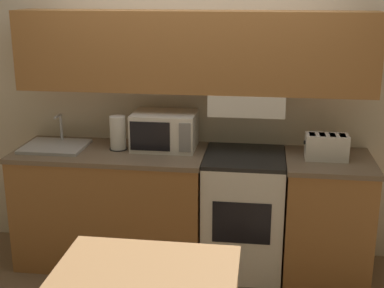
{
  "coord_description": "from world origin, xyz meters",
  "views": [
    {
      "loc": [
        0.54,
        -4.17,
        2.16
      ],
      "look_at": [
        0.05,
        -0.58,
        1.08
      ],
      "focal_mm": 50.0,
      "sensor_mm": 36.0,
      "label": 1
    }
  ],
  "objects_px": {
    "sink_basin": "(55,146)",
    "paper_towel_roll": "(118,133)",
    "microwave": "(165,131)",
    "stove_range": "(243,212)",
    "toaster": "(327,147)"
  },
  "relations": [
    {
      "from": "sink_basin",
      "to": "paper_towel_roll",
      "type": "height_order",
      "value": "paper_towel_roll"
    },
    {
      "from": "microwave",
      "to": "paper_towel_roll",
      "type": "height_order",
      "value": "microwave"
    },
    {
      "from": "microwave",
      "to": "sink_basin",
      "type": "distance_m",
      "value": 0.87
    },
    {
      "from": "stove_range",
      "to": "sink_basin",
      "type": "xyz_separation_m",
      "value": [
        -1.49,
        -0.01,
        0.48
      ]
    },
    {
      "from": "sink_basin",
      "to": "paper_towel_roll",
      "type": "xyz_separation_m",
      "value": [
        0.5,
        0.03,
        0.11
      ]
    },
    {
      "from": "microwave",
      "to": "toaster",
      "type": "relative_size",
      "value": 1.53
    },
    {
      "from": "stove_range",
      "to": "sink_basin",
      "type": "height_order",
      "value": "sink_basin"
    },
    {
      "from": "microwave",
      "to": "sink_basin",
      "type": "bearing_deg",
      "value": -172.61
    },
    {
      "from": "toaster",
      "to": "paper_towel_roll",
      "type": "distance_m",
      "value": 1.58
    },
    {
      "from": "stove_range",
      "to": "microwave",
      "type": "height_order",
      "value": "microwave"
    },
    {
      "from": "stove_range",
      "to": "sink_basin",
      "type": "bearing_deg",
      "value": -179.53
    },
    {
      "from": "microwave",
      "to": "stove_range",
      "type": "bearing_deg",
      "value": -8.91
    },
    {
      "from": "stove_range",
      "to": "toaster",
      "type": "xyz_separation_m",
      "value": [
        0.59,
        -0.02,
        0.56
      ]
    },
    {
      "from": "toaster",
      "to": "microwave",
      "type": "bearing_deg",
      "value": 174.61
    },
    {
      "from": "microwave",
      "to": "sink_basin",
      "type": "xyz_separation_m",
      "value": [
        -0.86,
        -0.11,
        -0.13
      ]
    }
  ]
}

